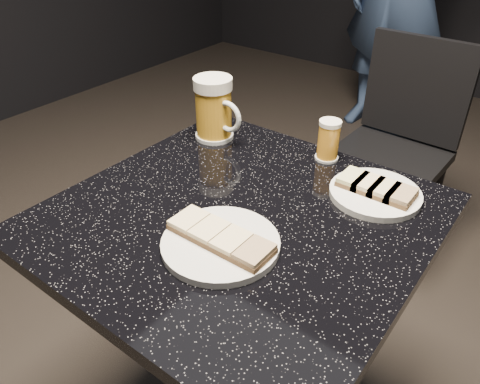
# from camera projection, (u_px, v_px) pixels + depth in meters

# --- Properties ---
(plate_large) EXTENTS (0.21, 0.21, 0.01)m
(plate_large) POSITION_uv_depth(u_px,v_px,m) (221.00, 244.00, 0.84)
(plate_large) COLOR silver
(plate_large) RESTS_ON table
(plate_small) EXTENTS (0.19, 0.19, 0.01)m
(plate_small) POSITION_uv_depth(u_px,v_px,m) (375.00, 194.00, 0.98)
(plate_small) COLOR white
(plate_small) RESTS_ON table
(table) EXTENTS (0.70, 0.70, 0.75)m
(table) POSITION_uv_depth(u_px,v_px,m) (240.00, 299.00, 1.06)
(table) COLOR black
(table) RESTS_ON floor
(beer_mug) EXTENTS (0.14, 0.10, 0.16)m
(beer_mug) POSITION_uv_depth(u_px,v_px,m) (214.00, 109.00, 1.16)
(beer_mug) COLOR silver
(beer_mug) RESTS_ON table
(beer_tumbler) EXTENTS (0.06, 0.06, 0.10)m
(beer_tumbler) POSITION_uv_depth(u_px,v_px,m) (328.00, 140.00, 1.09)
(beer_tumbler) COLOR silver
(beer_tumbler) RESTS_ON table
(chair) EXTENTS (0.39, 0.39, 0.86)m
(chair) POSITION_uv_depth(u_px,v_px,m) (396.00, 142.00, 1.73)
(chair) COLOR black
(chair) RESTS_ON floor
(canapes_on_plate_large) EXTENTS (0.20, 0.07, 0.02)m
(canapes_on_plate_large) POSITION_uv_depth(u_px,v_px,m) (220.00, 237.00, 0.83)
(canapes_on_plate_large) COLOR #4C3521
(canapes_on_plate_large) RESTS_ON plate_large
(canapes_on_plate_small) EXTENTS (0.16, 0.07, 0.02)m
(canapes_on_plate_small) POSITION_uv_depth(u_px,v_px,m) (376.00, 187.00, 0.97)
(canapes_on_plate_small) COLOR #4C3521
(canapes_on_plate_small) RESTS_ON plate_small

